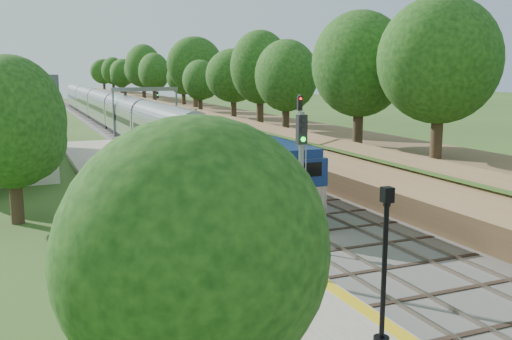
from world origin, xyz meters
name	(u,v)px	position (x,y,z in m)	size (l,w,h in m)	color
ground	(392,293)	(0.00, 0.00, 0.00)	(320.00, 320.00, 0.00)	#2D4C19
trackbed	(135,132)	(2.00, 60.00, 0.07)	(9.50, 170.00, 0.28)	#4C4944
platform	(159,208)	(-5.20, 16.00, 0.19)	(6.40, 68.00, 0.38)	gray
yellow_stripe	(204,200)	(-2.35, 16.00, 0.39)	(0.55, 68.00, 0.01)	gold
embankment	(194,116)	(10.35, 60.00, 1.95)	(10.64, 170.00, 11.70)	brown
signal_gantry	(145,98)	(2.47, 54.99, 4.82)	(8.40, 0.38, 6.20)	slate
trees_behind_platform	(44,132)	(-11.17, 20.67, 4.53)	(7.82, 53.32, 7.21)	#332316
train	(115,115)	(0.00, 63.31, 2.15)	(2.83, 113.72, 4.16)	black
lamppost_mid	(384,278)	(-3.39, -4.06, 2.50)	(0.47, 0.47, 4.76)	black
lamppost_far	(233,197)	(-3.22, 8.56, 2.22)	(0.41, 0.41, 4.12)	black
signal_platform	(301,177)	(-2.90, 2.05, 4.33)	(0.38, 0.30, 6.42)	slate
signal_farside	(299,129)	(6.20, 19.88, 4.08)	(0.36, 0.28, 6.48)	slate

